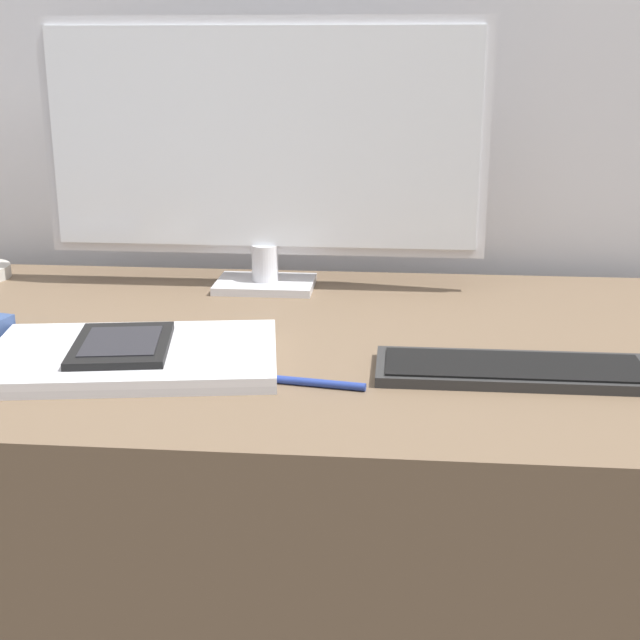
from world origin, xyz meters
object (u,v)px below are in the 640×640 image
Objects in this scene: keyboard at (513,370)px; pen at (308,382)px; laptop at (133,356)px; ereader at (122,345)px; monitor at (263,146)px.

keyboard reaches higher than pen.
laptop is at bearing -179.74° from keyboard.
laptop reaches higher than pen.
pen is at bearing -166.64° from keyboard.
ereader is at bearing -179.71° from keyboard.
monitor reaches higher than pen.
monitor is 0.48m from pen.
ereader reaches higher than pen.
monitor is 3.99× the size of ereader.
pen is at bearing -13.89° from laptop.
keyboard is 0.46m from ereader.
laptop is at bearing -105.93° from monitor.
monitor is at bearing 104.86° from pen.
ereader is at bearing -178.67° from laptop.
ereader is 1.29× the size of pen.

